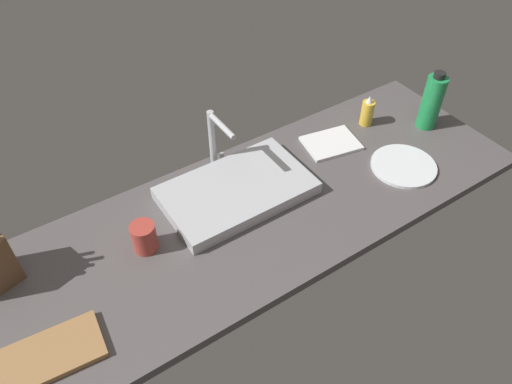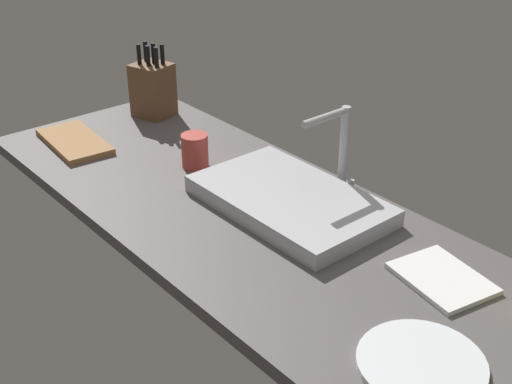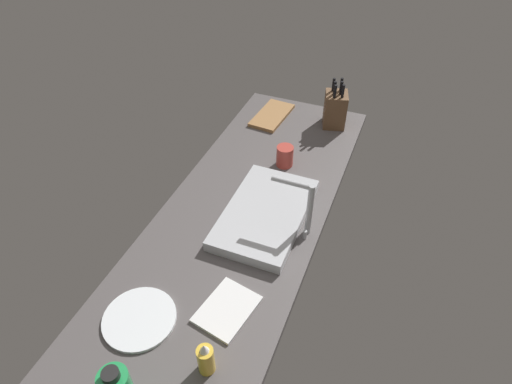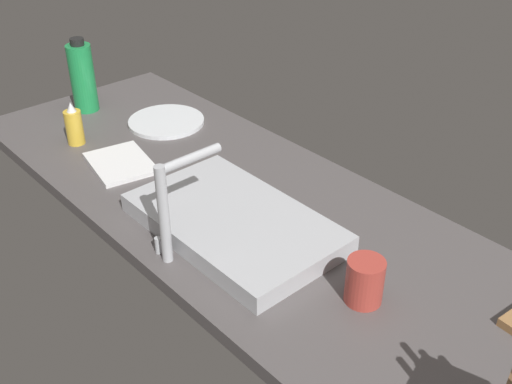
{
  "view_description": "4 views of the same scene",
  "coord_description": "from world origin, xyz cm",
  "views": [
    {
      "loc": [
        -63.86,
        -94.7,
        123.36
      ],
      "look_at": [
        -0.25,
        1.56,
        10.03
      ],
      "focal_mm": 34.54,
      "sensor_mm": 36.0,
      "label": 1
    },
    {
      "loc": [
        108.62,
        -95.9,
        90.32
      ],
      "look_at": [
        -1.2,
        -3.28,
        13.28
      ],
      "focal_mm": 47.85,
      "sensor_mm": 36.0,
      "label": 2
    },
    {
      "loc": [
        113.3,
        51.7,
        127.65
      ],
      "look_at": [
        -6.06,
        4.16,
        13.03
      ],
      "focal_mm": 30.39,
      "sensor_mm": 36.0,
      "label": 3
    },
    {
      "loc": [
        -94.67,
        84.17,
        88.72
      ],
      "look_at": [
        -0.33,
        0.19,
        9.16
      ],
      "focal_mm": 43.26,
      "sensor_mm": 36.0,
      "label": 4
    }
  ],
  "objects": [
    {
      "name": "dish_towel",
      "position": [
        42.0,
        13.05,
        4.1
      ],
      "size": [
        22.85,
        18.99,
        1.2
      ],
      "primitive_type": "cube",
      "rotation": [
        0.0,
        0.0,
        -0.19
      ],
      "color": "white",
      "rests_on": "countertop_slab"
    },
    {
      "name": "coffee_mug",
      "position": [
        -38.67,
        5.35,
        8.4
      ],
      "size": [
        7.72,
        7.72,
        9.8
      ],
      "primitive_type": "cylinder",
      "color": "#B23D33",
      "rests_on": "countertop_slab"
    },
    {
      "name": "dinner_plate",
      "position": [
        55.7,
        -11.79,
        4.1
      ],
      "size": [
        23.83,
        23.83,
        1.2
      ],
      "primitive_type": "cylinder",
      "color": "white",
      "rests_on": "countertop_slab"
    },
    {
      "name": "faucet",
      "position": [
        -1.47,
        25.18,
        18.08
      ],
      "size": [
        5.5,
        16.44,
        23.75
      ],
      "color": "#B7BABF",
      "rests_on": "countertop_slab"
    },
    {
      "name": "sink_basin",
      "position": [
        -2.93,
        9.42,
        5.77
      ],
      "size": [
        50.12,
        30.33,
        4.55
      ],
      "primitive_type": "cube",
      "color": "#B7BABF",
      "rests_on": "countertop_slab"
    },
    {
      "name": "countertop_slab",
      "position": [
        0.0,
        0.0,
        1.75
      ],
      "size": [
        191.95,
        64.83,
        3.5
      ],
      "primitive_type": "cube",
      "color": "#514C4C",
      "rests_on": "ground"
    },
    {
      "name": "water_bottle",
      "position": [
        81.64,
        1.71,
        14.75
      ],
      "size": [
        7.87,
        7.87,
        23.98
      ],
      "color": "#1E8E47",
      "rests_on": "countertop_slab"
    },
    {
      "name": "soap_bottle",
      "position": [
        62.21,
        15.8,
        9.12
      ],
      "size": [
        5.07,
        5.07,
        13.04
      ],
      "color": "gold",
      "rests_on": "countertop_slab"
    }
  ]
}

